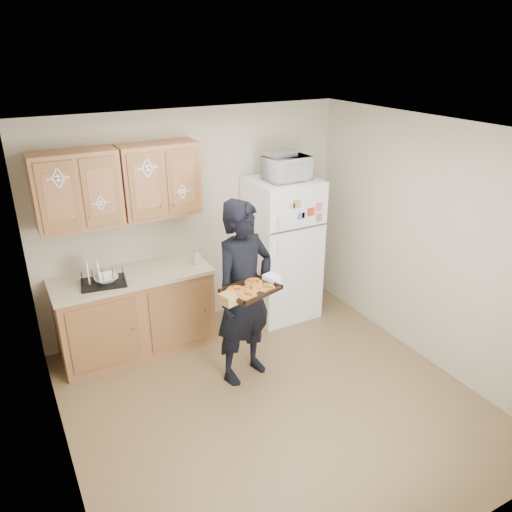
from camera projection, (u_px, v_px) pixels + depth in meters
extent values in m
plane|color=brown|center=(273.00, 401.00, 4.72)|extent=(3.60, 3.60, 0.00)
plane|color=white|center=(277.00, 133.00, 3.73)|extent=(3.60, 3.60, 0.00)
cube|color=#B8AF95|center=(195.00, 221.00, 5.68)|extent=(3.60, 0.04, 2.50)
cube|color=#B8AF95|center=(439.00, 409.00, 2.77)|extent=(3.60, 0.04, 2.50)
cube|color=#B8AF95|center=(50.00, 338.00, 3.43)|extent=(0.04, 3.60, 2.50)
cube|color=#B8AF95|center=(429.00, 245.00, 5.01)|extent=(0.04, 3.60, 2.50)
cube|color=white|center=(282.00, 249.00, 5.95)|extent=(0.75, 0.70, 1.70)
cube|color=brown|center=(136.00, 314.00, 5.37)|extent=(1.60, 0.60, 0.86)
cube|color=#B7AC8D|center=(132.00, 276.00, 5.19)|extent=(1.64, 0.64, 0.04)
cube|color=brown|center=(77.00, 190.00, 4.75)|extent=(0.80, 0.33, 0.75)
cube|color=brown|center=(160.00, 180.00, 5.11)|extent=(0.80, 0.33, 0.75)
cube|color=#DEC64E|center=(305.00, 284.00, 6.64)|extent=(0.20, 0.07, 0.32)
imported|color=black|center=(244.00, 293.00, 4.75)|extent=(0.77, 0.61, 1.85)
cube|color=black|center=(251.00, 290.00, 4.41)|extent=(0.55, 0.46, 0.04)
cylinder|color=orange|center=(248.00, 295.00, 4.28)|extent=(0.16, 0.16, 0.02)
cylinder|color=orange|center=(266.00, 287.00, 4.42)|extent=(0.16, 0.16, 0.02)
cylinder|color=orange|center=(236.00, 289.00, 4.38)|extent=(0.16, 0.16, 0.02)
cylinder|color=orange|center=(254.00, 282.00, 4.52)|extent=(0.16, 0.16, 0.02)
cylinder|color=orange|center=(251.00, 288.00, 4.40)|extent=(0.16, 0.16, 0.02)
imported|color=white|center=(287.00, 168.00, 5.53)|extent=(0.51, 0.36, 0.27)
cube|color=#B5B6BD|center=(281.00, 153.00, 5.45)|extent=(0.33, 0.25, 0.07)
cube|color=black|center=(103.00, 276.00, 4.95)|extent=(0.48, 0.39, 0.17)
imported|color=white|center=(106.00, 279.00, 4.98)|extent=(0.23, 0.23, 0.06)
imported|color=white|center=(196.00, 256.00, 5.39)|extent=(0.09, 0.09, 0.18)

